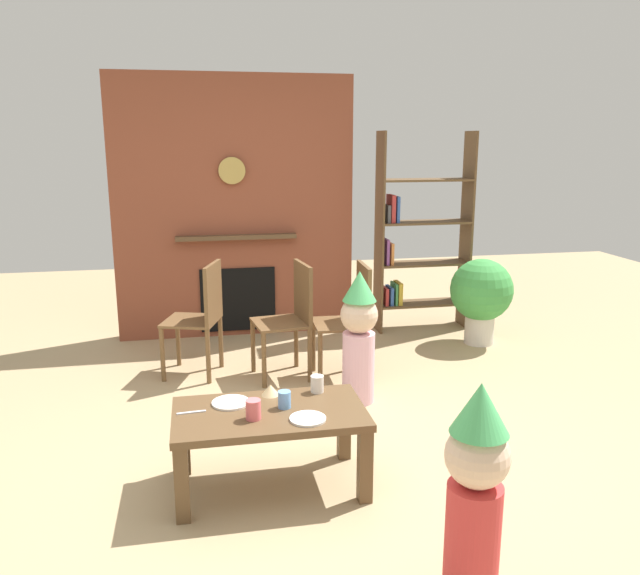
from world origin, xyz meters
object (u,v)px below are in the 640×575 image
(paper_plate_front, at_px, (308,419))
(birthday_cake_slice, at_px, (270,390))
(paper_cup_near_right, at_px, (317,384))
(paper_plate_rear, at_px, (231,403))
(dining_chair_right, at_px, (352,314))
(paper_cup_near_left, at_px, (253,410))
(paper_cup_center, at_px, (284,400))
(child_in_pink, at_px, (359,334))
(potted_plant_tall, at_px, (481,294))
(coffee_table, at_px, (270,424))
(child_with_cone_hat, at_px, (476,487))
(bookshelf, at_px, (416,241))
(dining_chair_left, at_px, (202,312))
(dining_chair_middle, at_px, (292,313))

(paper_plate_front, xyz_separation_m, birthday_cake_slice, (-0.15, 0.35, 0.02))
(paper_cup_near_right, distance_m, paper_plate_rear, 0.49)
(paper_cup_near_right, height_order, dining_chair_right, dining_chair_right)
(paper_cup_near_left, distance_m, paper_plate_front, 0.28)
(paper_cup_near_right, bearing_deg, paper_cup_near_left, -143.39)
(paper_plate_front, height_order, dining_chair_right, dining_chair_right)
(paper_cup_near_right, height_order, paper_plate_rear, paper_cup_near_right)
(paper_plate_rear, bearing_deg, paper_cup_center, -21.21)
(paper_plate_front, distance_m, child_in_pink, 1.30)
(paper_cup_center, xyz_separation_m, potted_plant_tall, (2.08, 2.07, -0.02))
(coffee_table, height_order, birthday_cake_slice, birthday_cake_slice)
(child_with_cone_hat, bearing_deg, paper_cup_near_right, -16.32)
(bookshelf, distance_m, dining_chair_right, 1.54)
(paper_plate_rear, height_order, potted_plant_tall, potted_plant_tall)
(dining_chair_left, distance_m, dining_chair_middle, 0.70)
(birthday_cake_slice, bearing_deg, dining_chair_right, 58.63)
(dining_chair_left, bearing_deg, paper_cup_near_left, 114.67)
(birthday_cake_slice, bearing_deg, bookshelf, 55.13)
(potted_plant_tall, bearing_deg, paper_cup_near_left, -136.07)
(coffee_table, distance_m, child_with_cone_hat, 1.22)
(birthday_cake_slice, relative_size, child_with_cone_hat, 0.11)
(coffee_table, height_order, paper_cup_near_left, paper_cup_near_left)
(child_with_cone_hat, distance_m, dining_chair_right, 2.48)
(coffee_table, height_order, dining_chair_right, dining_chair_right)
(paper_plate_rear, distance_m, dining_chair_middle, 1.59)
(paper_cup_near_right, relative_size, paper_plate_rear, 0.47)
(paper_cup_near_right, xyz_separation_m, dining_chair_right, (0.52, 1.29, 0.02))
(child_with_cone_hat, bearing_deg, bookshelf, -51.07)
(bookshelf, relative_size, paper_cup_near_right, 19.87)
(bookshelf, relative_size, coffee_table, 1.89)
(paper_cup_near_right, bearing_deg, child_in_pink, 61.02)
(child_with_cone_hat, xyz_separation_m, potted_plant_tall, (1.46, 3.08, -0.02))
(paper_cup_center, distance_m, birthday_cake_slice, 0.19)
(paper_cup_near_right, distance_m, birthday_cake_slice, 0.26)
(coffee_table, height_order, paper_cup_near_right, paper_cup_near_right)
(paper_plate_front, xyz_separation_m, child_in_pink, (0.57, 1.17, 0.06))
(child_in_pink, bearing_deg, dining_chair_middle, -110.73)
(paper_cup_near_left, bearing_deg, paper_cup_center, 31.64)
(paper_plate_rear, bearing_deg, paper_plate_front, -36.77)
(child_in_pink, bearing_deg, birthday_cake_slice, -5.13)
(dining_chair_left, bearing_deg, paper_cup_near_right, 129.00)
(paper_cup_near_left, distance_m, dining_chair_right, 1.81)
(paper_cup_center, height_order, child_in_pink, child_in_pink)
(bookshelf, relative_size, paper_cup_near_left, 18.47)
(potted_plant_tall, bearing_deg, paper_plate_rear, -140.29)
(bookshelf, distance_m, paper_cup_near_left, 3.32)
(dining_chair_middle, xyz_separation_m, dining_chair_right, (0.45, -0.13, 0.00))
(paper_cup_near_left, xyz_separation_m, child_with_cone_hat, (0.79, -0.91, 0.00))
(paper_cup_near_left, distance_m, child_with_cone_hat, 1.20)
(potted_plant_tall, bearing_deg, dining_chair_middle, -165.21)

